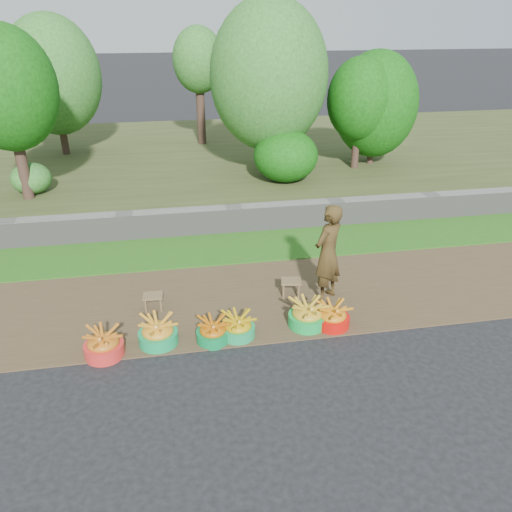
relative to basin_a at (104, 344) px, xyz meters
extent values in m
plane|color=black|center=(2.31, -0.15, -0.18)|extent=(120.00, 120.00, 0.00)
cube|color=#4A3924|center=(2.31, 1.10, -0.17)|extent=(80.00, 2.50, 0.02)
cube|color=#296218|center=(2.31, 3.10, -0.16)|extent=(80.00, 1.50, 0.04)
cube|color=slate|center=(2.31, 3.95, 0.10)|extent=(80.00, 0.35, 0.55)
cube|color=#3E4621|center=(2.31, 8.85, 0.07)|extent=(80.00, 10.00, 0.50)
cylinder|color=#3A271E|center=(-1.85, 9.33, 1.02)|extent=(0.20, 0.20, 1.40)
ellipsoid|color=#327127|center=(-1.85, 9.33, 2.48)|extent=(2.54, 2.54, 3.18)
cylinder|color=#3A271E|center=(2.15, 9.97, 1.32)|extent=(0.26, 0.26, 2.00)
ellipsoid|color=#327127|center=(2.15, 9.97, 2.77)|extent=(1.52, 1.52, 1.90)
cylinder|color=#3A271E|center=(3.55, 6.50, 1.07)|extent=(0.21, 0.21, 1.50)
ellipsoid|color=#327127|center=(3.55, 6.50, 2.67)|extent=(2.82, 2.82, 3.53)
cylinder|color=#3A271E|center=(5.89, 6.49, 0.95)|extent=(0.19, 0.19, 1.25)
ellipsoid|color=#12560E|center=(5.89, 6.49, 2.07)|extent=(1.65, 1.65, 2.06)
cylinder|color=#3A271E|center=(6.46, 6.83, 0.77)|extent=(0.16, 0.16, 0.90)
ellipsoid|color=#12560E|center=(6.46, 6.83, 1.87)|extent=(2.17, 2.17, 2.71)
cylinder|color=#3A271E|center=(-2.04, 5.44, 1.18)|extent=(0.23, 0.23, 1.71)
ellipsoid|color=#12560E|center=(-2.04, 5.44, 2.64)|extent=(2.00, 2.00, 2.50)
ellipsoid|color=#12560E|center=(3.82, 5.68, 0.94)|extent=(1.54, 1.54, 1.23)
ellipsoid|color=#327127|center=(-2.01, 5.77, 0.67)|extent=(0.87, 0.87, 0.70)
cylinder|color=red|center=(0.00, 0.00, -0.08)|extent=(0.53, 0.53, 0.19)
ellipsoid|color=#AA5C14|center=(0.00, 0.00, 0.07)|extent=(0.47, 0.47, 0.30)
cylinder|color=#10914D|center=(0.72, 0.14, -0.08)|extent=(0.55, 0.55, 0.20)
ellipsoid|color=#BE7E1C|center=(0.72, 0.14, 0.08)|extent=(0.48, 0.48, 0.31)
cylinder|color=#077738|center=(1.47, 0.07, -0.09)|extent=(0.47, 0.47, 0.17)
ellipsoid|color=#A35409|center=(1.47, 0.07, 0.04)|extent=(0.41, 0.41, 0.27)
cylinder|color=#189250|center=(1.83, 0.11, -0.09)|extent=(0.49, 0.49, 0.18)
ellipsoid|color=#AA840A|center=(1.83, 0.11, 0.05)|extent=(0.43, 0.43, 0.28)
cylinder|color=#0F9D3C|center=(2.88, 0.20, -0.08)|extent=(0.56, 0.56, 0.20)
ellipsoid|color=#AF8B1F|center=(2.88, 0.20, 0.08)|extent=(0.49, 0.49, 0.32)
cylinder|color=red|center=(3.24, 0.12, -0.09)|extent=(0.51, 0.51, 0.18)
ellipsoid|color=#BC6E10|center=(3.24, 0.12, 0.06)|extent=(0.45, 0.45, 0.29)
cube|color=brown|center=(0.65, 1.03, 0.09)|extent=(0.31, 0.24, 0.04)
cylinder|color=brown|center=(0.53, 0.96, -0.04)|extent=(0.03, 0.03, 0.23)
cylinder|color=brown|center=(0.76, 0.95, -0.04)|extent=(0.03, 0.03, 0.23)
cylinder|color=brown|center=(0.54, 1.12, -0.04)|extent=(0.03, 0.03, 0.23)
cylinder|color=brown|center=(0.77, 1.11, -0.04)|extent=(0.03, 0.03, 0.23)
cube|color=brown|center=(2.85, 1.08, 0.11)|extent=(0.36, 0.30, 0.04)
cylinder|color=brown|center=(2.71, 1.02, -0.04)|extent=(0.03, 0.03, 0.24)
cylinder|color=brown|center=(2.95, 0.97, -0.04)|extent=(0.03, 0.03, 0.24)
cylinder|color=brown|center=(2.74, 1.19, -0.04)|extent=(0.03, 0.03, 0.24)
cylinder|color=brown|center=(2.98, 1.14, -0.04)|extent=(0.03, 0.03, 0.24)
imported|color=black|center=(3.37, 0.91, 0.64)|extent=(0.69, 0.66, 1.59)
camera|label=1|loc=(1.04, -5.76, 3.99)|focal=35.00mm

